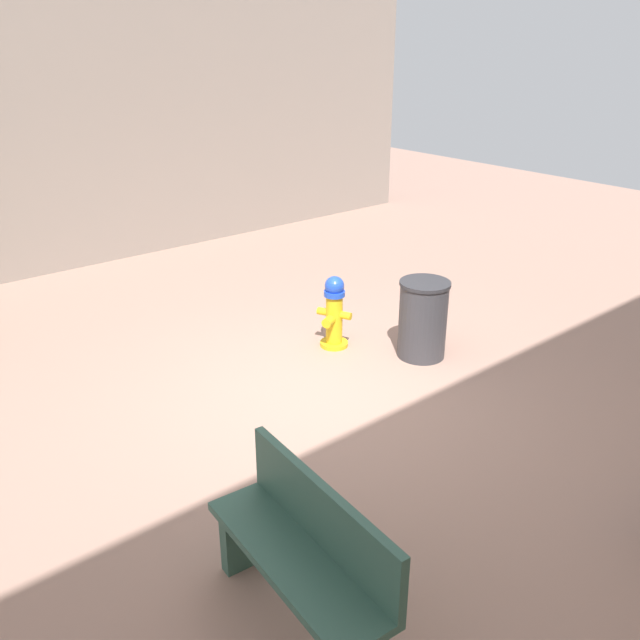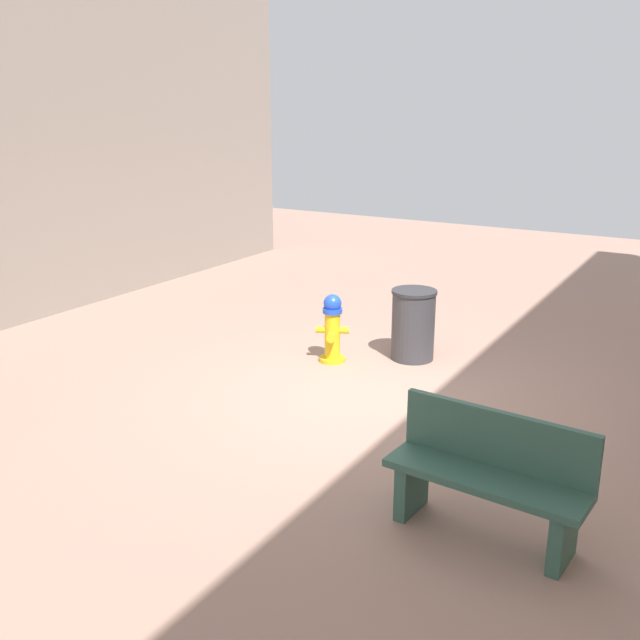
% 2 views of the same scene
% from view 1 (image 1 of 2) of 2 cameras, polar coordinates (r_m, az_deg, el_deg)
% --- Properties ---
extents(ground_plane, '(23.40, 23.40, 0.00)m').
position_cam_1_polar(ground_plane, '(6.80, 1.25, -6.50)').
color(ground_plane, '#9E7A6B').
extents(fire_hydrant, '(0.41, 0.39, 0.86)m').
position_cam_1_polar(fire_hydrant, '(7.65, 1.21, 0.69)').
color(fire_hydrant, gold).
rests_on(fire_hydrant, ground_plane).
extents(bench_far, '(1.52, 0.56, 0.95)m').
position_cam_1_polar(bench_far, '(4.28, -1.30, -19.42)').
color(bench_far, '#33594C').
rests_on(bench_far, ground_plane).
extents(trash_bin, '(0.56, 0.56, 0.89)m').
position_cam_1_polar(trash_bin, '(7.51, 8.82, 0.07)').
color(trash_bin, '#38383D').
rests_on(trash_bin, ground_plane).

